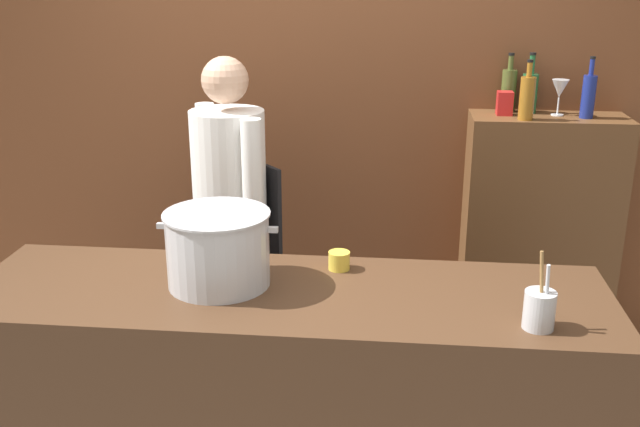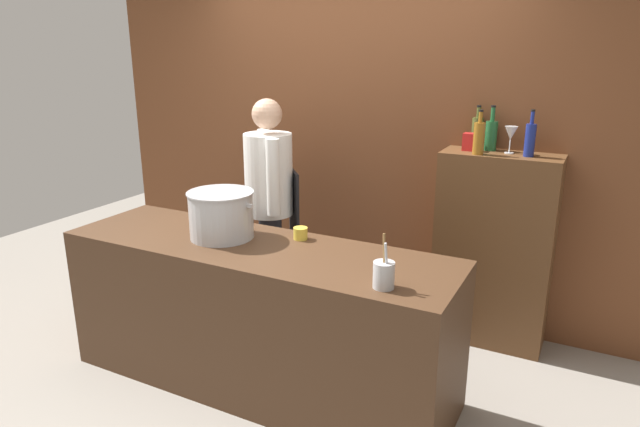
{
  "view_description": "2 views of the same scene",
  "coord_description": "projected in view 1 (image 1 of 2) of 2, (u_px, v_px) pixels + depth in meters",
  "views": [
    {
      "loc": [
        0.37,
        -2.43,
        2.04
      ],
      "look_at": [
        0.08,
        0.37,
        1.08
      ],
      "focal_mm": 41.02,
      "sensor_mm": 36.0,
      "label": 1
    },
    {
      "loc": [
        1.73,
        -2.52,
        2.01
      ],
      "look_at": [
        0.2,
        0.42,
        1.01
      ],
      "focal_mm": 31.46,
      "sensor_mm": 36.0,
      "label": 2
    }
  ],
  "objects": [
    {
      "name": "wine_glass_short",
      "position": [
        560.0,
        90.0,
        3.54
      ],
      "size": [
        0.08,
        0.08,
        0.17
      ],
      "color": "silver",
      "rests_on": "bar_cabinet"
    },
    {
      "name": "chef",
      "position": [
        231.0,
        207.0,
        3.41
      ],
      "size": [
        0.43,
        0.45,
        1.66
      ],
      "rotation": [
        0.0,
        0.0,
        2.28
      ],
      "color": "black",
      "rests_on": "ground_plane"
    },
    {
      "name": "wine_bottle_cobalt",
      "position": [
        589.0,
        95.0,
        3.48
      ],
      "size": [
        0.06,
        0.06,
        0.29
      ],
      "color": "navy",
      "rests_on": "bar_cabinet"
    },
    {
      "name": "bar_cabinet",
      "position": [
        537.0,
        244.0,
        3.77
      ],
      "size": [
        0.76,
        0.32,
        1.34
      ],
      "primitive_type": "cube",
      "color": "brown",
      "rests_on": "ground_plane"
    },
    {
      "name": "brick_back_panel",
      "position": [
        324.0,
        73.0,
        3.81
      ],
      "size": [
        4.4,
        0.1,
        3.0
      ],
      "primitive_type": "cube",
      "color": "brown",
      "rests_on": "ground_plane"
    },
    {
      "name": "utensil_crock",
      "position": [
        539.0,
        309.0,
        2.39
      ],
      "size": [
        0.1,
        0.1,
        0.27
      ],
      "color": "#B7BABF",
      "rests_on": "prep_counter"
    },
    {
      "name": "stockpot_large",
      "position": [
        218.0,
        249.0,
        2.7
      ],
      "size": [
        0.45,
        0.4,
        0.28
      ],
      "color": "#B7BABF",
      "rests_on": "prep_counter"
    },
    {
      "name": "prep_counter",
      "position": [
        289.0,
        396.0,
        2.83
      ],
      "size": [
        2.37,
        0.7,
        0.9
      ],
      "primitive_type": "cube",
      "color": "#472D1C",
      "rests_on": "ground_plane"
    },
    {
      "name": "wine_bottle_amber",
      "position": [
        527.0,
        97.0,
        3.44
      ],
      "size": [
        0.07,
        0.07,
        0.28
      ],
      "color": "#8C5919",
      "rests_on": "bar_cabinet"
    },
    {
      "name": "butter_jar",
      "position": [
        339.0,
        260.0,
        2.87
      ],
      "size": [
        0.09,
        0.09,
        0.07
      ],
      "primitive_type": "cylinder",
      "color": "yellow",
      "rests_on": "prep_counter"
    },
    {
      "name": "wine_bottle_green",
      "position": [
        530.0,
        91.0,
        3.61
      ],
      "size": [
        0.08,
        0.08,
        0.3
      ],
      "color": "#1E592D",
      "rests_on": "bar_cabinet"
    },
    {
      "name": "wine_bottle_olive",
      "position": [
        509.0,
        89.0,
        3.64
      ],
      "size": [
        0.07,
        0.07,
        0.29
      ],
      "color": "#475123",
      "rests_on": "bar_cabinet"
    },
    {
      "name": "spice_tin_red",
      "position": [
        505.0,
        103.0,
        3.57
      ],
      "size": [
        0.07,
        0.07,
        0.12
      ],
      "primitive_type": "cube",
      "color": "red",
      "rests_on": "bar_cabinet"
    }
  ]
}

